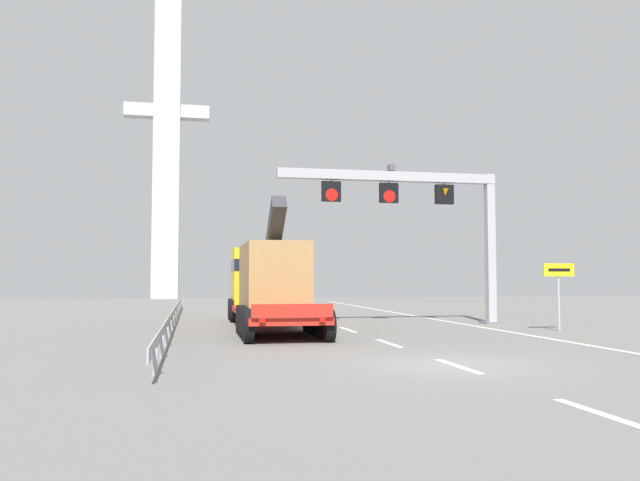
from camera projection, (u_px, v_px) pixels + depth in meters
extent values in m
plane|color=slate|center=(448.00, 365.00, 15.92)|extent=(112.00, 112.00, 0.00)
cube|color=silver|center=(604.00, 415.00, 10.07)|extent=(0.20, 2.60, 0.01)
cube|color=silver|center=(458.00, 366.00, 15.62)|extent=(0.20, 2.60, 0.01)
cube|color=silver|center=(388.00, 343.00, 21.18)|extent=(0.20, 2.60, 0.01)
cube|color=silver|center=(348.00, 330.00, 26.73)|extent=(0.20, 2.60, 0.01)
cube|color=silver|center=(321.00, 321.00, 32.29)|extent=(0.20, 2.60, 0.01)
cube|color=silver|center=(303.00, 315.00, 37.84)|extent=(0.20, 2.60, 0.01)
cube|color=silver|center=(289.00, 310.00, 43.40)|extent=(0.20, 2.60, 0.01)
cube|color=silver|center=(278.00, 307.00, 48.95)|extent=(0.20, 2.60, 0.01)
cube|color=silver|center=(474.00, 326.00, 28.87)|extent=(0.20, 63.00, 0.01)
cube|color=#9EA0A5|center=(490.00, 248.00, 30.91)|extent=(0.40, 0.40, 7.17)
cube|color=slate|center=(491.00, 322.00, 30.70)|extent=(0.90, 0.90, 0.08)
cube|color=#9EA0A5|center=(389.00, 176.00, 30.12)|extent=(10.54, 0.44, 0.44)
cube|color=#4C4C51|center=(391.00, 168.00, 30.17)|extent=(0.28, 0.40, 0.28)
cube|color=black|center=(444.00, 194.00, 30.61)|extent=(0.89, 0.24, 0.92)
cube|color=#9EA0A5|center=(444.00, 184.00, 30.64)|extent=(0.08, 0.08, 0.16)
cone|color=orange|center=(445.00, 192.00, 30.49)|extent=(0.32, 0.32, 0.32)
cube|color=black|center=(389.00, 193.00, 30.08)|extent=(0.89, 0.24, 0.92)
cube|color=#9EA0A5|center=(389.00, 182.00, 30.11)|extent=(0.08, 0.08, 0.16)
cone|color=red|center=(390.00, 196.00, 29.94)|extent=(0.57, 0.02, 0.57)
cube|color=black|center=(331.00, 191.00, 29.55)|extent=(0.89, 0.24, 0.92)
cube|color=#9EA0A5|center=(331.00, 180.00, 29.58)|extent=(0.08, 0.08, 0.16)
cone|color=red|center=(332.00, 195.00, 29.41)|extent=(0.57, 0.02, 0.57)
cube|color=red|center=(274.00, 314.00, 25.83)|extent=(2.89, 10.42, 0.24)
cube|color=red|center=(292.00, 311.00, 20.68)|extent=(2.66, 0.10, 0.44)
cylinder|color=black|center=(248.00, 327.00, 21.16)|extent=(0.33, 1.10, 1.10)
cylinder|color=black|center=(329.00, 326.00, 21.66)|extent=(0.33, 1.10, 1.10)
cylinder|color=black|center=(246.00, 325.00, 22.19)|extent=(0.33, 1.10, 1.10)
cylinder|color=black|center=(323.00, 324.00, 22.69)|extent=(0.33, 1.10, 1.10)
cylinder|color=black|center=(244.00, 322.00, 23.22)|extent=(0.33, 1.10, 1.10)
cylinder|color=black|center=(317.00, 322.00, 23.72)|extent=(0.33, 1.10, 1.10)
cylinder|color=black|center=(242.00, 321.00, 24.25)|extent=(0.33, 1.10, 1.10)
cylinder|color=black|center=(313.00, 320.00, 24.75)|extent=(0.33, 1.10, 1.10)
cylinder|color=black|center=(240.00, 319.00, 25.28)|extent=(0.33, 1.10, 1.10)
cylinder|color=black|center=(308.00, 318.00, 25.78)|extent=(0.33, 1.10, 1.10)
cube|color=gold|center=(258.00, 279.00, 32.88)|extent=(2.60, 3.22, 3.10)
cube|color=black|center=(258.00, 266.00, 32.92)|extent=(2.63, 3.24, 0.60)
cylinder|color=black|center=(232.00, 309.00, 33.41)|extent=(0.35, 1.10, 1.10)
cylinder|color=black|center=(281.00, 309.00, 33.89)|extent=(0.35, 1.10, 1.10)
cylinder|color=black|center=(234.00, 311.00, 31.45)|extent=(0.35, 1.10, 1.10)
cylinder|color=black|center=(286.00, 311.00, 31.93)|extent=(0.35, 1.10, 1.10)
cube|color=#9E7A47|center=(273.00, 277.00, 26.31)|extent=(2.43, 5.74, 2.70)
cube|color=#2D2D33|center=(275.00, 228.00, 25.59)|extent=(0.58, 2.95, 2.29)
cube|color=red|center=(262.00, 321.00, 20.44)|extent=(0.20, 0.06, 0.12)
cube|color=red|center=(323.00, 320.00, 20.80)|extent=(0.20, 0.06, 0.12)
cylinder|color=#9EA0A5|center=(559.00, 297.00, 26.24)|extent=(0.10, 0.10, 2.75)
cube|color=yellow|center=(559.00, 270.00, 26.25)|extent=(1.35, 0.06, 0.52)
cube|color=black|center=(559.00, 270.00, 26.22)|extent=(0.97, 0.01, 0.12)
cube|color=#999EA3|center=(174.00, 312.00, 29.66)|extent=(0.04, 34.77, 0.32)
cube|color=#999EA3|center=(155.00, 362.00, 14.17)|extent=(0.10, 0.10, 0.60)
cube|color=#999EA3|center=(162.00, 347.00, 17.27)|extent=(0.10, 0.10, 0.60)
cube|color=#999EA3|center=(167.00, 337.00, 20.36)|extent=(0.10, 0.10, 0.60)
cube|color=#999EA3|center=(170.00, 329.00, 23.46)|extent=(0.10, 0.10, 0.60)
cube|color=#999EA3|center=(173.00, 323.00, 26.55)|extent=(0.10, 0.10, 0.60)
cube|color=#999EA3|center=(175.00, 318.00, 29.65)|extent=(0.10, 0.10, 0.60)
cube|color=#999EA3|center=(177.00, 315.00, 32.75)|extent=(0.10, 0.10, 0.60)
cube|color=#999EA3|center=(178.00, 311.00, 35.84)|extent=(0.10, 0.10, 0.60)
cube|color=#999EA3|center=(179.00, 309.00, 38.94)|extent=(0.10, 0.10, 0.60)
cube|color=#999EA3|center=(181.00, 307.00, 42.03)|extent=(0.10, 0.10, 0.60)
cube|color=#999EA3|center=(181.00, 305.00, 45.13)|extent=(0.10, 0.10, 0.60)
cube|color=#B7B7B2|center=(167.00, 148.00, 69.53)|extent=(2.80, 2.00, 32.61)
cube|color=#B7B7B2|center=(167.00, 112.00, 69.76)|extent=(9.00, 1.60, 1.40)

